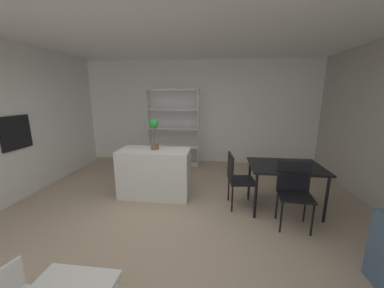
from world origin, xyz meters
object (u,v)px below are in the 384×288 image
Objects in this scene: potted_plant_on_island at (154,131)px; open_bookshelf at (174,128)px; kitchen_island at (155,173)px; dining_chair_near at (294,188)px; dining_chair_island_side at (236,176)px; dining_table at (285,170)px; built_in_oven at (16,132)px.

open_bookshelf reaches higher than potted_plant_on_island.
kitchen_island is 2.31× the size of potted_plant_on_island.
kitchen_island is at bearing -89.24° from open_bookshelf.
dining_chair_near is at bearing -48.45° from open_bookshelf.
dining_chair_near is at bearing -124.98° from dining_chair_island_side.
open_bookshelf reaches higher than kitchen_island.
open_bookshelf is at bearing 136.89° from dining_table.
open_bookshelf is at bearing 136.17° from dining_chair_near.
built_in_oven is 0.64× the size of dining_chair_near.
dining_chair_island_side is at bearing -179.25° from dining_table.
built_in_oven is at bearing -178.97° from dining_chair_near.
open_bookshelf is (2.34, 2.29, -0.22)m from built_in_oven.
potted_plant_on_island is 1.89m from open_bookshelf.
dining_table is at bearing 1.94° from built_in_oven.
kitchen_island is 1.41× the size of dining_chair_island_side.
built_in_oven is 3.90m from dining_chair_island_side.
potted_plant_on_island reaches higher than kitchen_island.
potted_plant_on_island is at bearing 9.90° from built_in_oven.
kitchen_island is 1.40× the size of dining_chair_near.
dining_table is (2.25, -0.23, 0.23)m from kitchen_island.
kitchen_island is at bearing -99.14° from potted_plant_on_island.
built_in_oven is 0.52× the size of dining_table.
built_in_oven is 4.66m from dining_table.
open_bookshelf is at bearing 90.76° from kitchen_island.
dining_chair_island_side is at bearing -55.08° from open_bookshelf.
dining_chair_near is (0.01, -0.45, -0.12)m from dining_table.
built_in_oven is 2.52m from kitchen_island.
potted_plant_on_island is 1.64m from dining_chair_island_side.
built_in_oven is at bearing -170.81° from kitchen_island.
kitchen_island is 2.36m from dining_chair_near.
dining_chair_near is at bearing -3.58° from built_in_oven.
dining_table is (2.25, -0.26, -0.55)m from potted_plant_on_island.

